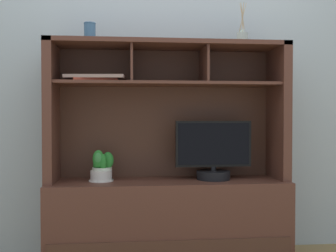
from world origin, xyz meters
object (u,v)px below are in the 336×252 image
object	(u,v)px
potted_fern	(102,169)
magazine_stack_left	(96,78)
media_console	(168,198)
diffuser_bottle	(242,38)
tv_monitor	(213,155)
potted_orchid	(102,169)
ceramic_vase	(90,32)

from	to	relation	value
potted_fern	magazine_stack_left	bearing A→B (deg)	-117.97
media_console	diffuser_bottle	bearing A→B (deg)	1.60
media_console	tv_monitor	world-z (taller)	media_console
media_console	tv_monitor	xyz separation A→B (m)	(0.32, -0.03, 0.30)
potted_orchid	diffuser_bottle	xyz separation A→B (m)	(0.98, 0.03, 0.91)
media_console	ceramic_vase	size ratio (longest dim) A/B	13.12
media_console	magazine_stack_left	world-z (taller)	media_console
tv_monitor	ceramic_vase	size ratio (longest dim) A/B	4.27
tv_monitor	potted_fern	size ratio (longest dim) A/B	2.51
magazine_stack_left	ceramic_vase	size ratio (longest dim) A/B	3.28
potted_orchid	magazine_stack_left	size ratio (longest dim) A/B	0.52
tv_monitor	ceramic_vase	distance (m)	1.19
diffuser_bottle	magazine_stack_left	bearing A→B (deg)	-175.55
potted_orchid	ceramic_vase	size ratio (longest dim) A/B	1.71
tv_monitor	magazine_stack_left	xyz separation A→B (m)	(-0.80, -0.04, 0.53)
media_console	ceramic_vase	distance (m)	1.26
media_console	magazine_stack_left	bearing A→B (deg)	-172.49
tv_monitor	potted_fern	distance (m)	0.78
potted_fern	magazine_stack_left	world-z (taller)	magazine_stack_left
potted_fern	diffuser_bottle	world-z (taller)	diffuser_bottle
media_console	diffuser_bottle	xyz separation A→B (m)	(0.53, 0.01, 1.12)
media_console	potted_orchid	size ratio (longest dim) A/B	7.67
diffuser_bottle	ceramic_vase	world-z (taller)	diffuser_bottle
media_console	tv_monitor	bearing A→B (deg)	-4.59
media_console	tv_monitor	distance (m)	0.44
tv_monitor	diffuser_bottle	xyz separation A→B (m)	(0.21, 0.04, 0.82)
magazine_stack_left	tv_monitor	bearing A→B (deg)	2.78
tv_monitor	magazine_stack_left	world-z (taller)	magazine_stack_left
diffuser_bottle	ceramic_vase	xyz separation A→B (m)	(-1.06, -0.03, 0.02)
magazine_stack_left	ceramic_vase	bearing A→B (deg)	129.10
tv_monitor	potted_orchid	distance (m)	0.78
potted_fern	magazine_stack_left	xyz separation A→B (m)	(-0.03, -0.07, 0.61)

